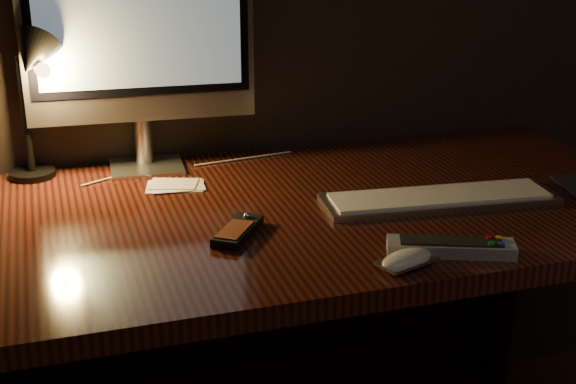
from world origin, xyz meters
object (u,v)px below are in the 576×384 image
object	(u,v)px
keyboard	(439,198)
tv_remote	(451,247)
monitor	(138,32)
media_remote	(238,230)
desk	(264,254)
mouse	(407,262)
desk_lamp	(32,77)

from	to	relation	value
keyboard	tv_remote	xyz separation A→B (m)	(-0.09, -0.22, 0.00)
monitor	media_remote	bearing A→B (deg)	-72.43
monitor	media_remote	distance (m)	0.52
desk	keyboard	bearing A→B (deg)	-23.01
desk	mouse	size ratio (longest dim) A/B	16.10
keyboard	mouse	bearing A→B (deg)	-121.42
desk_lamp	keyboard	bearing A→B (deg)	-20.32
desk	tv_remote	xyz separation A→B (m)	(0.23, -0.36, 0.14)
monitor	tv_remote	bearing A→B (deg)	-50.76
desk	media_remote	bearing A→B (deg)	-119.06
mouse	keyboard	bearing A→B (deg)	34.23
mouse	desk_lamp	size ratio (longest dim) A/B	0.30
monitor	mouse	distance (m)	0.77
desk	tv_remote	world-z (taller)	tv_remote
desk	media_remote	world-z (taller)	media_remote
mouse	tv_remote	bearing A→B (deg)	-3.16
media_remote	desk	bearing A→B (deg)	6.50
media_remote	tv_remote	world-z (taller)	tv_remote
monitor	mouse	world-z (taller)	monitor
media_remote	tv_remote	bearing A→B (deg)	-83.90
monitor	desk_lamp	xyz separation A→B (m)	(-0.22, -0.01, -0.08)
desk_lamp	tv_remote	bearing A→B (deg)	-36.23
desk	keyboard	world-z (taller)	keyboard
mouse	tv_remote	world-z (taller)	tv_remote
keyboard	media_remote	bearing A→B (deg)	-168.88
desk	tv_remote	size ratio (longest dim) A/B	7.30
desk	desk_lamp	xyz separation A→B (m)	(-0.42, 0.23, 0.35)
keyboard	media_remote	world-z (taller)	media_remote
monitor	tv_remote	distance (m)	0.79
desk	desk_lamp	world-z (taller)	desk_lamp
monitor	keyboard	bearing A→B (deg)	-32.23
monitor	desk_lamp	distance (m)	0.24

